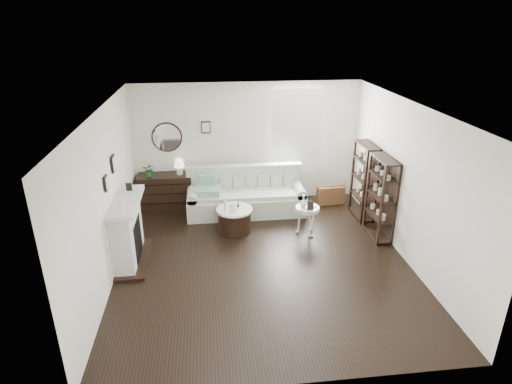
{
  "coord_description": "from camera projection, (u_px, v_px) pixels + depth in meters",
  "views": [
    {
      "loc": [
        -0.88,
        -6.43,
        4.03
      ],
      "look_at": [
        -0.03,
        0.8,
        0.98
      ],
      "focal_mm": 30.0,
      "sensor_mm": 36.0,
      "label": 1
    }
  ],
  "objects": [
    {
      "name": "suitcase",
      "position": [
        331.0,
        195.0,
        9.74
      ],
      "size": [
        0.64,
        0.25,
        0.42
      ],
      "primitive_type": "cube",
      "rotation": [
        0.0,
        0.0,
        0.07
      ],
      "color": "brown",
      "rests_on": "ground"
    },
    {
      "name": "pedestal_table",
      "position": [
        307.0,
        209.0,
        8.28
      ],
      "size": [
        0.47,
        0.47,
        0.57
      ],
      "rotation": [
        0.0,
        0.0,
        0.41
      ],
      "color": "silver",
      "rests_on": "ground"
    },
    {
      "name": "eiffel_ped",
      "position": [
        312.0,
        202.0,
        8.27
      ],
      "size": [
        0.1,
        0.1,
        0.17
      ],
      "primitive_type": null,
      "rotation": [
        0.0,
        0.0,
        0.07
      ],
      "color": "black",
      "rests_on": "pedestal_table"
    },
    {
      "name": "fireplace",
      "position": [
        128.0,
        233.0,
        7.36
      ],
      "size": [
        0.5,
        1.4,
        1.84
      ],
      "color": "silver",
      "rests_on": "ground"
    },
    {
      "name": "bottle_drum",
      "position": [
        225.0,
        205.0,
        8.23
      ],
      "size": [
        0.06,
        0.06,
        0.27
      ],
      "primitive_type": "cylinder",
      "color": "silver",
      "rests_on": "drum_table"
    },
    {
      "name": "drum_table",
      "position": [
        235.0,
        220.0,
        8.47
      ],
      "size": [
        0.71,
        0.71,
        0.49
      ],
      "rotation": [
        0.0,
        0.0,
        -0.39
      ],
      "color": "black",
      "rests_on": "ground"
    },
    {
      "name": "card_frame_drum",
      "position": [
        232.0,
        208.0,
        8.17
      ],
      "size": [
        0.15,
        0.08,
        0.18
      ],
      "primitive_type": "cube",
      "rotation": [
        -0.21,
        0.0,
        0.25
      ],
      "color": "silver",
      "rests_on": "drum_table"
    },
    {
      "name": "room",
      "position": [
        280.0,
        132.0,
        9.48
      ],
      "size": [
        5.5,
        5.5,
        5.5
      ],
      "color": "black",
      "rests_on": "ground"
    },
    {
      "name": "shelf_unit_far",
      "position": [
        364.0,
        181.0,
        8.91
      ],
      "size": [
        0.3,
        0.8,
        1.6
      ],
      "color": "black",
      "rests_on": "ground"
    },
    {
      "name": "shelf_unit_near",
      "position": [
        381.0,
        198.0,
        8.08
      ],
      "size": [
        0.3,
        0.8,
        1.6
      ],
      "color": "black",
      "rests_on": "ground"
    },
    {
      "name": "table_lamp",
      "position": [
        179.0,
        167.0,
        9.27
      ],
      "size": [
        0.23,
        0.23,
        0.36
      ],
      "primitive_type": null,
      "rotation": [
        0.0,
        0.0,
        -0.0
      ],
      "color": "white",
      "rests_on": "dresser"
    },
    {
      "name": "eiffel_drum",
      "position": [
        238.0,
        203.0,
        8.39
      ],
      "size": [
        0.11,
        0.11,
        0.18
      ],
      "primitive_type": null,
      "rotation": [
        0.0,
        0.0,
        0.04
      ],
      "color": "black",
      "rests_on": "drum_table"
    },
    {
      "name": "dresser",
      "position": [
        165.0,
        191.0,
        9.46
      ],
      "size": [
        1.17,
        0.5,
        0.78
      ],
      "color": "black",
      "rests_on": "ground"
    },
    {
      "name": "quilt",
      "position": [
        207.0,
        191.0,
        9.01
      ],
      "size": [
        0.6,
        0.52,
        0.14
      ],
      "primitive_type": "cube",
      "rotation": [
        0.0,
        0.0,
        -0.13
      ],
      "color": "#299871",
      "rests_on": "sofa"
    },
    {
      "name": "flask_ped",
      "position": [
        303.0,
        201.0,
        8.23
      ],
      "size": [
        0.13,
        0.13,
        0.25
      ],
      "primitive_type": null,
      "color": "silver",
      "rests_on": "pedestal_table"
    },
    {
      "name": "potted_plant",
      "position": [
        149.0,
        170.0,
        9.17
      ],
      "size": [
        0.29,
        0.27,
        0.29
      ],
      "primitive_type": "imported",
      "rotation": [
        0.0,
        0.0,
        -0.15
      ],
      "color": "#1A5D1B",
      "rests_on": "dresser"
    },
    {
      "name": "card_frame_ped",
      "position": [
        310.0,
        206.0,
        8.12
      ],
      "size": [
        0.13,
        0.07,
        0.17
      ],
      "primitive_type": "cube",
      "rotation": [
        -0.21,
        0.0,
        -0.18
      ],
      "color": "black",
      "rests_on": "pedestal_table"
    },
    {
      "name": "sofa",
      "position": [
        246.0,
        197.0,
        9.31
      ],
      "size": [
        2.53,
        0.88,
        0.98
      ],
      "color": "#A7B19E",
      "rests_on": "ground"
    }
  ]
}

